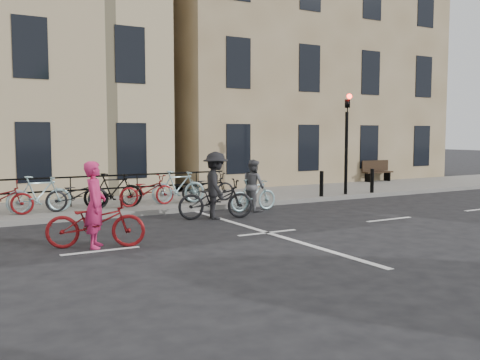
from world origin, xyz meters
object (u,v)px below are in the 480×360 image
cyclist_pink (95,218)px  traffic_light (347,131)px  cyclist_grey (254,190)px  cyclist_dark (216,193)px  bench (377,170)px

cyclist_pink → traffic_light: bearing=-46.8°
cyclist_grey → cyclist_dark: 1.85m
traffic_light → bench: 6.14m
traffic_light → cyclist_dark: traffic_light is taller
bench → cyclist_dark: 12.27m
traffic_light → cyclist_grey: 5.07m
bench → cyclist_grey: (-9.41, -4.47, -0.03)m
cyclist_pink → cyclist_grey: 6.28m
bench → cyclist_grey: bearing=-154.6°
bench → cyclist_pink: bearing=-153.9°
cyclist_pink → cyclist_dark: size_ratio=0.97×
cyclist_pink → cyclist_grey: size_ratio=1.29×
traffic_light → bench: size_ratio=2.44×
traffic_light → cyclist_pink: bearing=-158.8°
cyclist_pink → cyclist_dark: cyclist_dark is taller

